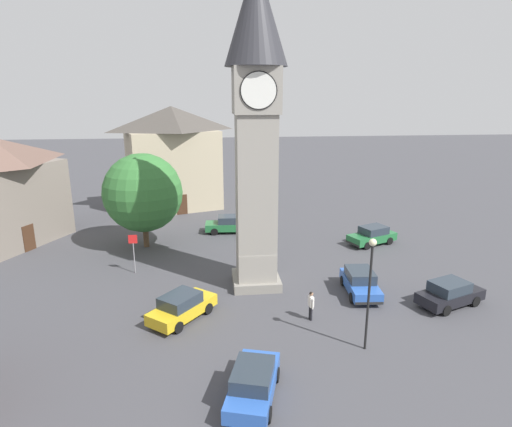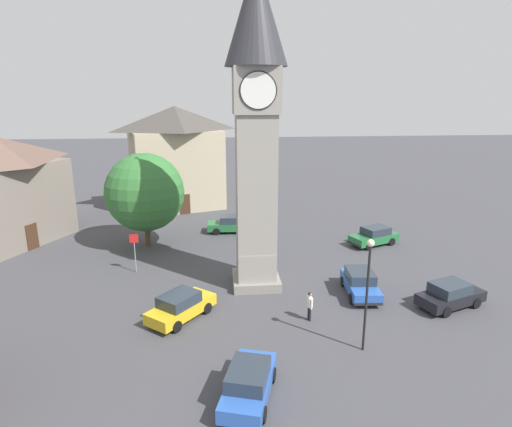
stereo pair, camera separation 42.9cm
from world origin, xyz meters
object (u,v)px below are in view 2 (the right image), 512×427
object	(u,v)px
car_blue_kerb	(181,306)
car_red_corner	(249,382)
building_shop_left	(2,192)
car_green_alley	(374,236)
tree	(145,192)
lamp_post	(368,279)
car_silver_kerb	(231,224)
building_corner_back	(177,158)
pedestrian	(310,304)
car_white_side	(360,283)
road_sign	(134,247)
car_black_far	(450,295)
clock_tower	(256,106)

from	to	relation	value
car_blue_kerb	car_red_corner	bearing A→B (deg)	-64.78
building_shop_left	car_green_alley	bearing A→B (deg)	-5.09
car_blue_kerb	tree	xyz separation A→B (m)	(-3.58, 12.40, 3.77)
building_shop_left	lamp_post	world-z (taller)	building_shop_left
car_silver_kerb	building_corner_back	world-z (taller)	building_corner_back
car_silver_kerb	building_shop_left	bearing A→B (deg)	-174.31
car_blue_kerb	tree	distance (m)	13.44
car_blue_kerb	pedestrian	world-z (taller)	pedestrian
tree	car_white_side	bearing A→B (deg)	-35.48
pedestrian	road_sign	bearing A→B (deg)	144.19
car_silver_kerb	car_red_corner	bearing A→B (deg)	-90.23
pedestrian	building_shop_left	xyz separation A→B (m)	(-22.15, 14.45, 3.56)
car_red_corner	car_black_far	world-z (taller)	same
building_corner_back	road_sign	distance (m)	18.26
car_black_far	car_green_alley	bearing A→B (deg)	93.04
car_black_far	building_corner_back	world-z (taller)	building_corner_back
car_white_side	building_shop_left	bearing A→B (deg)	156.04
car_blue_kerb	car_black_far	xyz separation A→B (m)	(15.69, -0.08, 0.00)
clock_tower	car_red_corner	world-z (taller)	clock_tower
building_corner_back	car_silver_kerb	bearing A→B (deg)	-59.92
clock_tower	car_blue_kerb	distance (m)	12.34
car_red_corner	building_shop_left	world-z (taller)	building_shop_left
car_silver_kerb	clock_tower	bearing A→B (deg)	-83.78
car_green_alley	car_red_corner	bearing A→B (deg)	-123.59
building_corner_back	road_sign	size ratio (longest dim) A/B	3.94
car_white_side	tree	size ratio (longest dim) A/B	0.55
lamp_post	car_white_side	bearing A→B (deg)	73.04
car_silver_kerb	car_black_far	bearing A→B (deg)	-51.50
pedestrian	lamp_post	bearing A→B (deg)	-56.86
car_red_corner	car_green_alley	distance (m)	21.41
tree	lamp_post	distance (m)	20.71
car_red_corner	road_sign	distance (m)	15.50
lamp_post	road_sign	distance (m)	16.86
car_blue_kerb	car_black_far	world-z (taller)	same
car_red_corner	car_black_far	size ratio (longest dim) A/B	0.99
building_corner_back	lamp_post	size ratio (longest dim) A/B	1.92
clock_tower	building_corner_back	world-z (taller)	clock_tower
pedestrian	car_blue_kerb	bearing A→B (deg)	173.18
car_green_alley	pedestrian	distance (m)	14.23
car_white_side	building_corner_back	bearing A→B (deg)	119.77
car_white_side	lamp_post	world-z (taller)	lamp_post
car_black_far	building_shop_left	xyz separation A→B (m)	(-30.75, 13.67, 3.81)
building_corner_back	building_shop_left	bearing A→B (deg)	-139.50
car_blue_kerb	building_corner_back	xyz separation A→B (m)	(-2.03, 24.72, 4.80)
lamp_post	road_sign	size ratio (longest dim) A/B	2.05
car_silver_kerb	road_sign	size ratio (longest dim) A/B	1.50
clock_tower	building_shop_left	size ratio (longest dim) A/B	1.64
building_shop_left	road_sign	bearing A→B (deg)	-30.40
clock_tower	building_shop_left	xyz separation A→B (m)	(-19.64, 9.52, -6.89)
car_blue_kerb	building_corner_back	size ratio (longest dim) A/B	0.39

